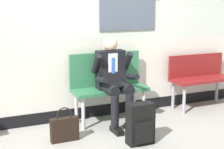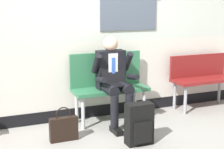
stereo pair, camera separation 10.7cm
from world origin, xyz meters
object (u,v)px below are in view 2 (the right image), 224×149
at_px(backpack, 139,124).
at_px(bench_with_person, 108,82).
at_px(bench_empty, 202,76).
at_px(person_seated, 114,78).
at_px(handbag, 64,128).

bearing_deg(backpack, bench_with_person, 90.37).
bearing_deg(bench_empty, person_seated, -173.34).
xyz_separation_m(bench_with_person, handbag, (-0.82, -0.51, -0.41)).
bearing_deg(bench_with_person, backpack, -89.63).
bearing_deg(person_seated, bench_with_person, 90.00).
relative_size(bench_with_person, backpack, 2.13).
relative_size(bench_empty, handbag, 2.43).
distance_m(person_seated, backpack, 0.88).
distance_m(backpack, handbag, 0.95).
xyz_separation_m(person_seated, handbag, (-0.82, -0.31, -0.51)).
bearing_deg(backpack, bench_empty, 30.26).
relative_size(bench_with_person, handbag, 2.48).
relative_size(bench_with_person, person_seated, 0.88).
distance_m(person_seated, handbag, 1.02).
bearing_deg(bench_empty, backpack, -149.74).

